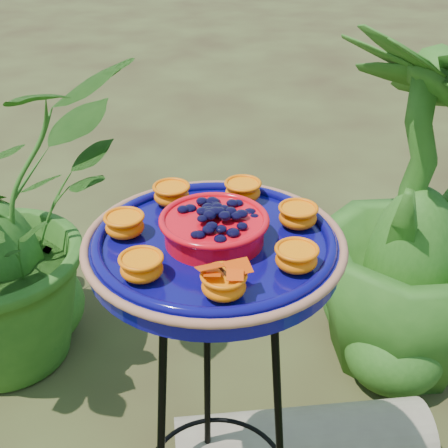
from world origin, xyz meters
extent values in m
torus|color=black|center=(0.07, -0.10, 0.84)|extent=(0.28, 0.28, 0.02)
cylinder|color=black|center=(0.04, 0.03, 0.42)|extent=(0.03, 0.08, 0.84)
cylinder|color=#09075A|center=(0.07, -0.10, 0.87)|extent=(0.50, 0.50, 0.04)
torus|color=#A5694A|center=(0.07, -0.10, 0.89)|extent=(0.45, 0.45, 0.02)
torus|color=#09075A|center=(0.07, -0.10, 0.89)|extent=(0.41, 0.41, 0.02)
cylinder|color=red|center=(0.07, -0.10, 0.91)|extent=(0.19, 0.19, 0.04)
torus|color=red|center=(0.07, -0.10, 0.93)|extent=(0.18, 0.18, 0.01)
ellipsoid|color=black|center=(0.07, -0.10, 0.94)|extent=(0.15, 0.15, 0.03)
ellipsoid|color=#EE5C02|center=(0.21, -0.05, 0.90)|extent=(0.07, 0.07, 0.03)
cylinder|color=orange|center=(0.21, -0.05, 0.92)|extent=(0.06, 0.06, 0.01)
ellipsoid|color=#EE5C02|center=(0.12, 0.04, 0.90)|extent=(0.07, 0.07, 0.03)
cylinder|color=orange|center=(0.12, 0.04, 0.92)|extent=(0.06, 0.06, 0.01)
ellipsoid|color=#EE5C02|center=(-0.02, 0.03, 0.90)|extent=(0.07, 0.07, 0.03)
cylinder|color=orange|center=(-0.02, 0.03, 0.92)|extent=(0.06, 0.06, 0.01)
ellipsoid|color=#EE5C02|center=(-0.09, -0.09, 0.90)|extent=(0.07, 0.07, 0.03)
cylinder|color=orange|center=(-0.09, -0.09, 0.92)|extent=(0.06, 0.06, 0.01)
ellipsoid|color=#EE5C02|center=(-0.04, -0.21, 0.90)|extent=(0.07, 0.07, 0.03)
cylinder|color=orange|center=(-0.04, -0.21, 0.92)|extent=(0.06, 0.06, 0.01)
ellipsoid|color=#EE5C02|center=(0.09, -0.26, 0.90)|extent=(0.07, 0.07, 0.03)
cylinder|color=orange|center=(0.09, -0.26, 0.92)|extent=(0.06, 0.06, 0.01)
ellipsoid|color=#EE5C02|center=(0.20, -0.18, 0.90)|extent=(0.07, 0.07, 0.03)
cylinder|color=orange|center=(0.20, -0.18, 0.92)|extent=(0.06, 0.06, 0.01)
cylinder|color=black|center=(0.09, -0.26, 0.93)|extent=(0.02, 0.03, 0.00)
cube|color=#F15504|center=(0.07, -0.25, 0.94)|extent=(0.05, 0.04, 0.01)
cube|color=#F15504|center=(0.11, -0.25, 0.94)|extent=(0.05, 0.04, 0.01)
imported|color=#245316|center=(0.65, 0.62, 0.55)|extent=(0.85, 0.85, 1.09)
camera|label=1|loc=(0.10, -1.00, 1.45)|focal=50.00mm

